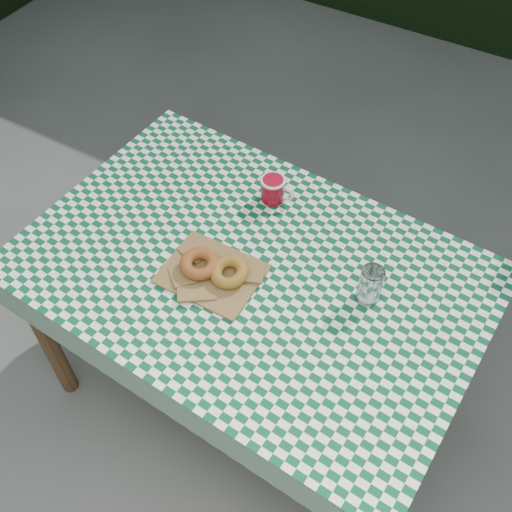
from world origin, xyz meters
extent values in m
plane|color=#484944|center=(0.00, 0.00, 0.00)|extent=(60.00, 60.00, 0.00)
cube|color=#54311D|center=(-0.05, 0.12, 0.38)|extent=(1.36, 0.95, 0.75)
cube|color=#0B4726|center=(-0.05, 0.12, 0.75)|extent=(1.38, 0.97, 0.01)
cube|color=brown|center=(-0.13, 0.05, 0.76)|extent=(0.28, 0.22, 0.01)
torus|color=brown|center=(-0.17, 0.04, 0.79)|extent=(0.14, 0.14, 0.04)
torus|color=#A26A21|center=(-0.08, 0.06, 0.79)|extent=(0.15, 0.15, 0.03)
cylinder|color=silver|center=(0.29, 0.20, 0.81)|extent=(0.08, 0.08, 0.12)
camera|label=1|loc=(0.51, -0.81, 2.14)|focal=42.67mm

